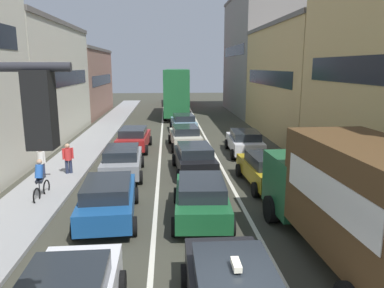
{
  "coord_description": "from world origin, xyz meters",
  "views": [
    {
      "loc": [
        -1.19,
        -5.8,
        5.41
      ],
      "look_at": [
        0.0,
        12.0,
        1.6
      ],
      "focal_mm": 34.21,
      "sensor_mm": 36.0,
      "label": 1
    }
  ],
  "objects_px": {
    "removalist_box_truck": "(352,197)",
    "sedan_right_lane_behind_truck": "(267,169)",
    "hatchback_centre_lane_third": "(194,158)",
    "sedan_centre_lane_fifth": "(184,123)",
    "wagon_left_lane_second": "(108,198)",
    "bus_far_queue_secondary": "(177,92)",
    "wagon_right_lane_far": "(245,142)",
    "pedestrian_near_kerb": "(41,161)",
    "bus_mid_queue_primary": "(177,90)",
    "sedan_left_lane_fourth": "(134,138)",
    "sedan_centre_lane_second": "(201,197)",
    "coupe_centre_lane_fourth": "(185,136)",
    "cyclist_on_sidewalk": "(40,180)",
    "pedestrian_mid_sidewalk": "(68,158)",
    "sedan_left_lane_third": "(122,160)"
  },
  "relations": [
    {
      "from": "sedan_right_lane_behind_truck",
      "to": "bus_far_queue_secondary",
      "type": "height_order",
      "value": "bus_far_queue_secondary"
    },
    {
      "from": "sedan_left_lane_fourth",
      "to": "pedestrian_mid_sidewalk",
      "type": "bearing_deg",
      "value": 156.14
    },
    {
      "from": "coupe_centre_lane_fourth",
      "to": "cyclist_on_sidewalk",
      "type": "distance_m",
      "value": 11.44
    },
    {
      "from": "pedestrian_near_kerb",
      "to": "sedan_centre_lane_second",
      "type": "bearing_deg",
      "value": 85.32
    },
    {
      "from": "sedan_left_lane_third",
      "to": "pedestrian_near_kerb",
      "type": "distance_m",
      "value": 3.82
    },
    {
      "from": "pedestrian_mid_sidewalk",
      "to": "removalist_box_truck",
      "type": "bearing_deg",
      "value": -154.75
    },
    {
      "from": "sedan_centre_lane_second",
      "to": "bus_mid_queue_primary",
      "type": "height_order",
      "value": "bus_mid_queue_primary"
    },
    {
      "from": "sedan_centre_lane_fifth",
      "to": "hatchback_centre_lane_third",
      "type": "bearing_deg",
      "value": 176.18
    },
    {
      "from": "sedan_left_lane_fourth",
      "to": "sedan_right_lane_behind_truck",
      "type": "relative_size",
      "value": 1.0
    },
    {
      "from": "sedan_centre_lane_fifth",
      "to": "pedestrian_mid_sidewalk",
      "type": "relative_size",
      "value": 2.66
    },
    {
      "from": "hatchback_centre_lane_third",
      "to": "sedan_centre_lane_fifth",
      "type": "relative_size",
      "value": 1.0
    },
    {
      "from": "bus_mid_queue_primary",
      "to": "cyclist_on_sidewalk",
      "type": "distance_m",
      "value": 26.08
    },
    {
      "from": "sedan_centre_lane_fifth",
      "to": "wagon_right_lane_far",
      "type": "bearing_deg",
      "value": -160.83
    },
    {
      "from": "wagon_left_lane_second",
      "to": "sedan_centre_lane_fifth",
      "type": "bearing_deg",
      "value": -14.7
    },
    {
      "from": "cyclist_on_sidewalk",
      "to": "sedan_left_lane_fourth",
      "type": "bearing_deg",
      "value": -15.74
    },
    {
      "from": "sedan_centre_lane_second",
      "to": "wagon_right_lane_far",
      "type": "distance_m",
      "value": 10.31
    },
    {
      "from": "wagon_left_lane_second",
      "to": "pedestrian_mid_sidewalk",
      "type": "bearing_deg",
      "value": 23.42
    },
    {
      "from": "hatchback_centre_lane_third",
      "to": "sedan_left_lane_third",
      "type": "xyz_separation_m",
      "value": [
        -3.63,
        -0.25,
        0.0
      ]
    },
    {
      "from": "coupe_centre_lane_fourth",
      "to": "cyclist_on_sidewalk",
      "type": "xyz_separation_m",
      "value": [
        -6.38,
        -9.49,
        0.05
      ]
    },
    {
      "from": "sedan_right_lane_behind_truck",
      "to": "bus_far_queue_secondary",
      "type": "distance_m",
      "value": 37.38
    },
    {
      "from": "sedan_centre_lane_fifth",
      "to": "bus_far_queue_secondary",
      "type": "xyz_separation_m",
      "value": [
        0.07,
        22.96,
        0.96
      ]
    },
    {
      "from": "removalist_box_truck",
      "to": "sedan_right_lane_behind_truck",
      "type": "xyz_separation_m",
      "value": [
        -0.4,
        6.9,
        -1.18
      ]
    },
    {
      "from": "coupe_centre_lane_fourth",
      "to": "bus_far_queue_secondary",
      "type": "bearing_deg",
      "value": -4.04
    },
    {
      "from": "sedan_left_lane_fourth",
      "to": "bus_far_queue_secondary",
      "type": "xyz_separation_m",
      "value": [
        3.62,
        29.47,
        0.96
      ]
    },
    {
      "from": "wagon_left_lane_second",
      "to": "bus_far_queue_secondary",
      "type": "height_order",
      "value": "bus_far_queue_secondary"
    },
    {
      "from": "sedan_centre_lane_fifth",
      "to": "bus_far_queue_secondary",
      "type": "height_order",
      "value": "bus_far_queue_secondary"
    },
    {
      "from": "cyclist_on_sidewalk",
      "to": "hatchback_centre_lane_third",
      "type": "bearing_deg",
      "value": -59.45
    },
    {
      "from": "sedan_centre_lane_second",
      "to": "pedestrian_near_kerb",
      "type": "height_order",
      "value": "pedestrian_near_kerb"
    },
    {
      "from": "sedan_left_lane_fourth",
      "to": "cyclist_on_sidewalk",
      "type": "distance_m",
      "value": 9.46
    },
    {
      "from": "coupe_centre_lane_fourth",
      "to": "cyclist_on_sidewalk",
      "type": "bearing_deg",
      "value": 142.52
    },
    {
      "from": "sedan_centre_lane_fifth",
      "to": "wagon_right_lane_far",
      "type": "distance_m",
      "value": 8.8
    },
    {
      "from": "bus_far_queue_secondary",
      "to": "wagon_left_lane_second",
      "type": "bearing_deg",
      "value": 173.88
    },
    {
      "from": "wagon_right_lane_far",
      "to": "cyclist_on_sidewalk",
      "type": "relative_size",
      "value": 2.52
    },
    {
      "from": "wagon_right_lane_far",
      "to": "removalist_box_truck",
      "type": "bearing_deg",
      "value": -177.24
    },
    {
      "from": "wagon_left_lane_second",
      "to": "wagon_right_lane_far",
      "type": "height_order",
      "value": "same"
    },
    {
      "from": "hatchback_centre_lane_third",
      "to": "sedan_centre_lane_second",
      "type": "bearing_deg",
      "value": 175.04
    },
    {
      "from": "bus_far_queue_secondary",
      "to": "sedan_right_lane_behind_truck",
      "type": "bearing_deg",
      "value": -176.36
    },
    {
      "from": "bus_mid_queue_primary",
      "to": "sedan_left_lane_fourth",
      "type": "bearing_deg",
      "value": 170.94
    },
    {
      "from": "sedan_left_lane_fourth",
      "to": "coupe_centre_lane_fourth",
      "type": "bearing_deg",
      "value": -78.96
    },
    {
      "from": "coupe_centre_lane_fourth",
      "to": "sedan_left_lane_third",
      "type": "bearing_deg",
      "value": 147.62
    },
    {
      "from": "sedan_centre_lane_second",
      "to": "hatchback_centre_lane_third",
      "type": "relative_size",
      "value": 1.0
    },
    {
      "from": "sedan_centre_lane_fifth",
      "to": "sedan_right_lane_behind_truck",
      "type": "xyz_separation_m",
      "value": [
        3.18,
        -14.28,
        0.0
      ]
    },
    {
      "from": "wagon_left_lane_second",
      "to": "pedestrian_mid_sidewalk",
      "type": "distance_m",
      "value": 6.23
    },
    {
      "from": "removalist_box_truck",
      "to": "wagon_right_lane_far",
      "type": "relative_size",
      "value": 1.78
    },
    {
      "from": "sedan_centre_lane_second",
      "to": "coupe_centre_lane_fourth",
      "type": "relative_size",
      "value": 0.99
    },
    {
      "from": "pedestrian_near_kerb",
      "to": "bus_mid_queue_primary",
      "type": "bearing_deg",
      "value": -167.57
    },
    {
      "from": "sedan_left_lane_fourth",
      "to": "bus_far_queue_secondary",
      "type": "distance_m",
      "value": 29.71
    },
    {
      "from": "removalist_box_truck",
      "to": "sedan_centre_lane_second",
      "type": "height_order",
      "value": "removalist_box_truck"
    },
    {
      "from": "hatchback_centre_lane_third",
      "to": "bus_mid_queue_primary",
      "type": "distance_m",
      "value": 21.86
    },
    {
      "from": "wagon_right_lane_far",
      "to": "cyclist_on_sidewalk",
      "type": "xyz_separation_m",
      "value": [
        -10.0,
        -7.4,
        0.05
      ]
    }
  ]
}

